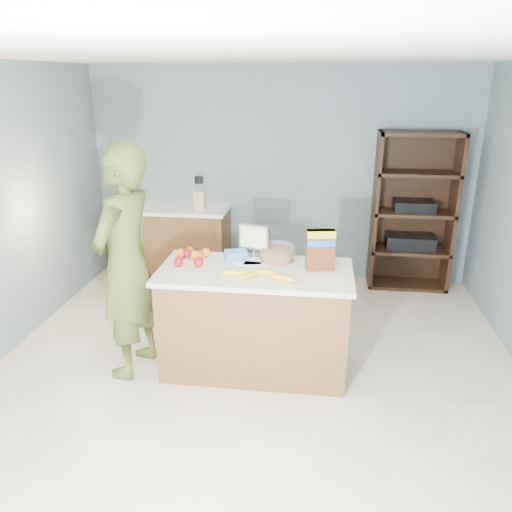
# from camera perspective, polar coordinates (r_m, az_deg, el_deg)

# --- Properties ---
(floor) EXTENTS (4.50, 5.00, 0.02)m
(floor) POSITION_cam_1_polar(r_m,az_deg,el_deg) (4.17, -0.65, -14.71)
(floor) COLOR beige
(floor) RESTS_ON ground
(walls) EXTENTS (4.52, 5.02, 2.51)m
(walls) POSITION_cam_1_polar(r_m,az_deg,el_deg) (3.50, -0.76, 8.11)
(walls) COLOR slate
(walls) RESTS_ON ground
(counter_peninsula) EXTENTS (1.56, 0.76, 0.90)m
(counter_peninsula) POSITION_cam_1_polar(r_m,az_deg,el_deg) (4.21, -0.09, -7.74)
(counter_peninsula) COLOR brown
(counter_peninsula) RESTS_ON ground
(back_cabinet) EXTENTS (1.24, 0.62, 0.90)m
(back_cabinet) POSITION_cam_1_polar(r_m,az_deg,el_deg) (6.15, -8.87, 1.52)
(back_cabinet) COLOR brown
(back_cabinet) RESTS_ON ground
(shelving_unit) EXTENTS (0.90, 0.40, 1.80)m
(shelving_unit) POSITION_cam_1_polar(r_m,az_deg,el_deg) (6.03, 17.40, 4.56)
(shelving_unit) COLOR black
(shelving_unit) RESTS_ON ground
(person) EXTENTS (0.58, 0.77, 1.91)m
(person) POSITION_cam_1_polar(r_m,az_deg,el_deg) (4.11, -14.60, -0.85)
(person) COLOR #44501F
(person) RESTS_ON ground
(knife_block) EXTENTS (0.12, 0.10, 0.31)m
(knife_block) POSITION_cam_1_polar(r_m,az_deg,el_deg) (5.84, -6.46, 6.44)
(knife_block) COLOR tan
(knife_block) RESTS_ON back_cabinet
(envelopes) EXTENTS (0.31, 0.17, 0.00)m
(envelopes) POSITION_cam_1_polar(r_m,az_deg,el_deg) (4.14, -0.42, -0.84)
(envelopes) COLOR white
(envelopes) RESTS_ON counter_peninsula
(bananas) EXTENTS (0.60, 0.21, 0.05)m
(bananas) POSITION_cam_1_polar(r_m,az_deg,el_deg) (3.84, 0.14, -2.15)
(bananas) COLOR yellow
(bananas) RESTS_ON counter_peninsula
(apples) EXTENTS (0.24, 0.30, 0.08)m
(apples) POSITION_cam_1_polar(r_m,az_deg,el_deg) (4.16, -7.78, -0.36)
(apples) COLOR maroon
(apples) RESTS_ON counter_peninsula
(oranges) EXTENTS (0.29, 0.20, 0.08)m
(oranges) POSITION_cam_1_polar(r_m,az_deg,el_deg) (4.29, -7.39, 0.28)
(oranges) COLOR orange
(oranges) RESTS_ON counter_peninsula
(blue_carton) EXTENTS (0.21, 0.18, 0.08)m
(blue_carton) POSITION_cam_1_polar(r_m,az_deg,el_deg) (4.21, -2.29, 0.09)
(blue_carton) COLOR blue
(blue_carton) RESTS_ON counter_peninsula
(salad_bowl) EXTENTS (0.30, 0.30, 0.13)m
(salad_bowl) POSITION_cam_1_polar(r_m,az_deg,el_deg) (4.20, 2.41, 0.27)
(salad_bowl) COLOR #267219
(salad_bowl) RESTS_ON counter_peninsula
(tv) EXTENTS (0.28, 0.12, 0.28)m
(tv) POSITION_cam_1_polar(r_m,az_deg,el_deg) (4.26, -0.23, 2.01)
(tv) COLOR silver
(tv) RESTS_ON counter_peninsula
(cereal_box) EXTENTS (0.23, 0.12, 0.33)m
(cereal_box) POSITION_cam_1_polar(r_m,az_deg,el_deg) (3.97, 7.36, 1.03)
(cereal_box) COLOR #592B14
(cereal_box) RESTS_ON counter_peninsula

